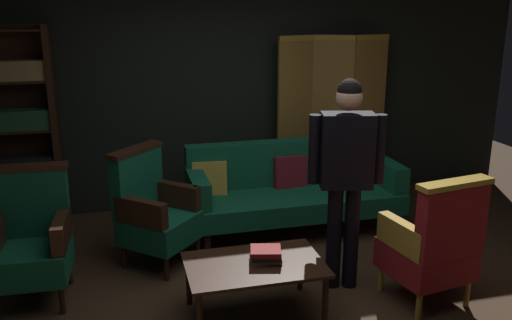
% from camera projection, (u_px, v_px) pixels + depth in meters
% --- Properties ---
extents(ground_plane, '(10.00, 10.00, 0.00)m').
position_uv_depth(ground_plane, '(282.00, 308.00, 4.17)').
color(ground_plane, '#3D2819').
extents(back_wall, '(7.20, 0.10, 2.80)m').
position_uv_depth(back_wall, '(219.00, 81.00, 6.07)').
color(back_wall, black).
rests_on(back_wall, ground_plane).
extents(folding_screen, '(1.31, 0.23, 1.90)m').
position_uv_depth(folding_screen, '(332.00, 117.00, 6.23)').
color(folding_screen, olive).
rests_on(folding_screen, ground_plane).
extents(bookshelf, '(0.90, 0.32, 2.05)m').
position_uv_depth(bookshelf, '(11.00, 126.00, 5.41)').
color(bookshelf, black).
rests_on(bookshelf, ground_plane).
extents(velvet_couch, '(2.12, 0.78, 0.88)m').
position_uv_depth(velvet_couch, '(293.00, 186.00, 5.53)').
color(velvet_couch, black).
rests_on(velvet_couch, ground_plane).
extents(coffee_table, '(1.00, 0.64, 0.42)m').
position_uv_depth(coffee_table, '(255.00, 269.00, 3.98)').
color(coffee_table, black).
rests_on(coffee_table, ground_plane).
extents(armchair_gilt_accent, '(0.67, 0.66, 1.04)m').
position_uv_depth(armchair_gilt_accent, '(433.00, 244.00, 4.12)').
color(armchair_gilt_accent, '#B78E33').
rests_on(armchair_gilt_accent, ground_plane).
extents(armchair_wing_left, '(0.61, 0.60, 1.04)m').
position_uv_depth(armchair_wing_left, '(31.00, 239.00, 4.20)').
color(armchair_wing_left, black).
rests_on(armchair_wing_left, ground_plane).
extents(armchair_wing_right, '(0.82, 0.82, 1.04)m').
position_uv_depth(armchair_wing_right, '(153.00, 211.00, 4.78)').
color(armchair_wing_right, black).
rests_on(armchair_wing_right, ground_plane).
extents(standing_figure, '(0.58, 0.30, 1.70)m').
position_uv_depth(standing_figure, '(346.00, 166.00, 4.22)').
color(standing_figure, black).
rests_on(standing_figure, ground_plane).
extents(book_tan_leather, '(0.23, 0.18, 0.04)m').
position_uv_depth(book_tan_leather, '(266.00, 259.00, 3.99)').
color(book_tan_leather, '#9E7A47').
rests_on(book_tan_leather, coffee_table).
extents(book_black_cloth, '(0.25, 0.23, 0.03)m').
position_uv_depth(book_black_cloth, '(266.00, 255.00, 3.98)').
color(book_black_cloth, black).
rests_on(book_black_cloth, book_tan_leather).
extents(book_red_leather, '(0.26, 0.23, 0.04)m').
position_uv_depth(book_red_leather, '(266.00, 251.00, 3.97)').
color(book_red_leather, maroon).
rests_on(book_red_leather, book_black_cloth).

